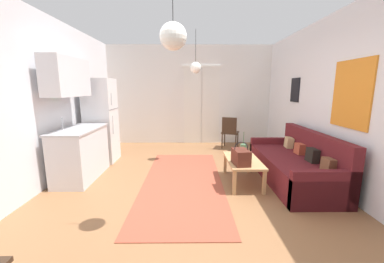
{
  "coord_description": "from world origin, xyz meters",
  "views": [
    {
      "loc": [
        0.01,
        -3.23,
        1.59
      ],
      "look_at": [
        0.05,
        1.22,
        0.76
      ],
      "focal_mm": 21.75,
      "sensor_mm": 36.0,
      "label": 1
    }
  ],
  "objects_px": {
    "couch": "(296,166)",
    "pendant_lamp_near": "(173,36)",
    "pendant_lamp_far": "(196,68)",
    "coffee_table": "(243,162)",
    "refrigerator": "(101,121)",
    "handbag": "(241,157)",
    "bamboo_vase": "(243,150)",
    "accent_chair": "(230,131)"
  },
  "relations": [
    {
      "from": "bamboo_vase",
      "to": "handbag",
      "type": "relative_size",
      "value": 1.17
    },
    {
      "from": "bamboo_vase",
      "to": "pendant_lamp_far",
      "type": "xyz_separation_m",
      "value": [
        -0.82,
        1.07,
        1.49
      ]
    },
    {
      "from": "handbag",
      "to": "accent_chair",
      "type": "bearing_deg",
      "value": 84.16
    },
    {
      "from": "coffee_table",
      "to": "refrigerator",
      "type": "height_order",
      "value": "refrigerator"
    },
    {
      "from": "handbag",
      "to": "pendant_lamp_near",
      "type": "relative_size",
      "value": 0.45
    },
    {
      "from": "accent_chair",
      "to": "pendant_lamp_near",
      "type": "distance_m",
      "value": 4.09
    },
    {
      "from": "couch",
      "to": "pendant_lamp_far",
      "type": "xyz_separation_m",
      "value": [
        -1.71,
        1.22,
        1.74
      ]
    },
    {
      "from": "refrigerator",
      "to": "pendant_lamp_near",
      "type": "height_order",
      "value": "pendant_lamp_near"
    },
    {
      "from": "accent_chair",
      "to": "pendant_lamp_near",
      "type": "relative_size",
      "value": 1.05
    },
    {
      "from": "coffee_table",
      "to": "pendant_lamp_far",
      "type": "height_order",
      "value": "pendant_lamp_far"
    },
    {
      "from": "pendant_lamp_far",
      "to": "coffee_table",
      "type": "bearing_deg",
      "value": -58.95
    },
    {
      "from": "accent_chair",
      "to": "bamboo_vase",
      "type": "bearing_deg",
      "value": 106.58
    },
    {
      "from": "refrigerator",
      "to": "accent_chair",
      "type": "relative_size",
      "value": 2.11
    },
    {
      "from": "coffee_table",
      "to": "pendant_lamp_near",
      "type": "xyz_separation_m",
      "value": [
        -1.06,
        -1.28,
        1.74
      ]
    },
    {
      "from": "couch",
      "to": "pendant_lamp_near",
      "type": "bearing_deg",
      "value": -146.06
    },
    {
      "from": "handbag",
      "to": "refrigerator",
      "type": "bearing_deg",
      "value": 150.72
    },
    {
      "from": "pendant_lamp_near",
      "to": "couch",
      "type": "bearing_deg",
      "value": 33.94
    },
    {
      "from": "pendant_lamp_far",
      "to": "handbag",
      "type": "bearing_deg",
      "value": -66.49
    },
    {
      "from": "couch",
      "to": "coffee_table",
      "type": "height_order",
      "value": "couch"
    },
    {
      "from": "coffee_table",
      "to": "accent_chair",
      "type": "distance_m",
      "value": 2.27
    },
    {
      "from": "bamboo_vase",
      "to": "refrigerator",
      "type": "relative_size",
      "value": 0.24
    },
    {
      "from": "handbag",
      "to": "pendant_lamp_far",
      "type": "xyz_separation_m",
      "value": [
        -0.67,
        1.55,
        1.48
      ]
    },
    {
      "from": "couch",
      "to": "handbag",
      "type": "height_order",
      "value": "couch"
    },
    {
      "from": "coffee_table",
      "to": "refrigerator",
      "type": "distance_m",
      "value": 3.12
    },
    {
      "from": "pendant_lamp_near",
      "to": "pendant_lamp_far",
      "type": "bearing_deg",
      "value": 83.56
    },
    {
      "from": "bamboo_vase",
      "to": "accent_chair",
      "type": "distance_m",
      "value": 2.06
    },
    {
      "from": "couch",
      "to": "accent_chair",
      "type": "bearing_deg",
      "value": 109.46
    },
    {
      "from": "bamboo_vase",
      "to": "pendant_lamp_far",
      "type": "relative_size",
      "value": 0.49
    },
    {
      "from": "handbag",
      "to": "pendant_lamp_near",
      "type": "distance_m",
      "value": 2.1
    },
    {
      "from": "bamboo_vase",
      "to": "refrigerator",
      "type": "distance_m",
      "value": 3.07
    },
    {
      "from": "handbag",
      "to": "couch",
      "type": "bearing_deg",
      "value": 17.69
    },
    {
      "from": "bamboo_vase",
      "to": "pendant_lamp_near",
      "type": "relative_size",
      "value": 0.53
    },
    {
      "from": "couch",
      "to": "coffee_table",
      "type": "distance_m",
      "value": 0.94
    },
    {
      "from": "couch",
      "to": "refrigerator",
      "type": "distance_m",
      "value": 3.98
    },
    {
      "from": "handbag",
      "to": "pendant_lamp_far",
      "type": "bearing_deg",
      "value": 113.51
    },
    {
      "from": "accent_chair",
      "to": "coffee_table",
      "type": "bearing_deg",
      "value": 105.71
    },
    {
      "from": "handbag",
      "to": "refrigerator",
      "type": "relative_size",
      "value": 0.2
    },
    {
      "from": "pendant_lamp_far",
      "to": "pendant_lamp_near",
      "type": "bearing_deg",
      "value": -96.44
    },
    {
      "from": "pendant_lamp_near",
      "to": "pendant_lamp_far",
      "type": "height_order",
      "value": "same"
    },
    {
      "from": "refrigerator",
      "to": "pendant_lamp_far",
      "type": "bearing_deg",
      "value": 0.71
    },
    {
      "from": "handbag",
      "to": "pendant_lamp_near",
      "type": "bearing_deg",
      "value": -133.47
    },
    {
      "from": "handbag",
      "to": "refrigerator",
      "type": "distance_m",
      "value": 3.13
    }
  ]
}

